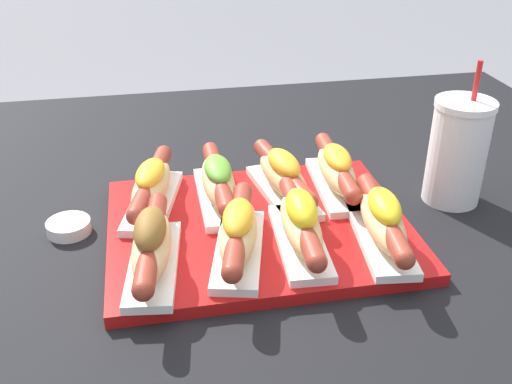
{
  "coord_description": "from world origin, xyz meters",
  "views": [
    {
      "loc": [
        -0.12,
        -0.85,
        1.21
      ],
      "look_at": [
        0.02,
        -0.11,
        0.8
      ],
      "focal_mm": 42.0,
      "sensor_mm": 36.0,
      "label": 1
    }
  ],
  "objects_px": {
    "hot_dog_2": "(301,223)",
    "sauce_bowl": "(69,226)",
    "hot_dog_3": "(383,221)",
    "drink_cup": "(457,152)",
    "serving_tray": "(259,228)",
    "hot_dog_4": "(151,186)",
    "hot_dog_6": "(283,176)",
    "hot_dog_1": "(238,232)",
    "hot_dog_5": "(218,182)",
    "hot_dog_0": "(152,245)",
    "hot_dog_7": "(336,170)"
  },
  "relations": [
    {
      "from": "hot_dog_5",
      "to": "hot_dog_3",
      "type": "bearing_deg",
      "value": -37.88
    },
    {
      "from": "serving_tray",
      "to": "sauce_bowl",
      "type": "xyz_separation_m",
      "value": [
        -0.27,
        0.06,
        0.0
      ]
    },
    {
      "from": "hot_dog_1",
      "to": "hot_dog_4",
      "type": "xyz_separation_m",
      "value": [
        -0.11,
        0.15,
        -0.0
      ]
    },
    {
      "from": "hot_dog_1",
      "to": "hot_dog_5",
      "type": "bearing_deg",
      "value": 92.49
    },
    {
      "from": "serving_tray",
      "to": "hot_dog_3",
      "type": "relative_size",
      "value": 1.93
    },
    {
      "from": "hot_dog_2",
      "to": "hot_dog_6",
      "type": "distance_m",
      "value": 0.14
    },
    {
      "from": "serving_tray",
      "to": "hot_dog_7",
      "type": "distance_m",
      "value": 0.17
    },
    {
      "from": "hot_dog_0",
      "to": "sauce_bowl",
      "type": "bearing_deg",
      "value": 130.59
    },
    {
      "from": "hot_dog_6",
      "to": "drink_cup",
      "type": "distance_m",
      "value": 0.27
    },
    {
      "from": "hot_dog_1",
      "to": "hot_dog_3",
      "type": "relative_size",
      "value": 0.98
    },
    {
      "from": "hot_dog_3",
      "to": "hot_dog_6",
      "type": "relative_size",
      "value": 1.0
    },
    {
      "from": "hot_dog_6",
      "to": "sauce_bowl",
      "type": "height_order",
      "value": "hot_dog_6"
    },
    {
      "from": "hot_dog_4",
      "to": "hot_dog_5",
      "type": "relative_size",
      "value": 0.97
    },
    {
      "from": "serving_tray",
      "to": "hot_dog_4",
      "type": "height_order",
      "value": "hot_dog_4"
    },
    {
      "from": "hot_dog_3",
      "to": "hot_dog_4",
      "type": "bearing_deg",
      "value": 151.87
    },
    {
      "from": "hot_dog_2",
      "to": "hot_dog_4",
      "type": "distance_m",
      "value": 0.24
    },
    {
      "from": "hot_dog_4",
      "to": "hot_dog_6",
      "type": "distance_m",
      "value": 0.2
    },
    {
      "from": "hot_dog_0",
      "to": "hot_dog_2",
      "type": "xyz_separation_m",
      "value": [
        0.2,
        0.01,
        -0.0
      ]
    },
    {
      "from": "hot_dog_5",
      "to": "drink_cup",
      "type": "height_order",
      "value": "drink_cup"
    },
    {
      "from": "hot_dog_5",
      "to": "hot_dog_6",
      "type": "height_order",
      "value": "hot_dog_6"
    },
    {
      "from": "hot_dog_7",
      "to": "sauce_bowl",
      "type": "relative_size",
      "value": 3.51
    },
    {
      "from": "hot_dog_6",
      "to": "hot_dog_7",
      "type": "relative_size",
      "value": 0.99
    },
    {
      "from": "hot_dog_6",
      "to": "hot_dog_1",
      "type": "bearing_deg",
      "value": -123.25
    },
    {
      "from": "hot_dog_3",
      "to": "drink_cup",
      "type": "height_order",
      "value": "drink_cup"
    },
    {
      "from": "hot_dog_1",
      "to": "hot_dog_4",
      "type": "distance_m",
      "value": 0.18
    },
    {
      "from": "serving_tray",
      "to": "hot_dog_0",
      "type": "bearing_deg",
      "value": -151.84
    },
    {
      "from": "hot_dog_3",
      "to": "sauce_bowl",
      "type": "height_order",
      "value": "hot_dog_3"
    },
    {
      "from": "hot_dog_7",
      "to": "hot_dog_2",
      "type": "bearing_deg",
      "value": -123.52
    },
    {
      "from": "serving_tray",
      "to": "hot_dog_5",
      "type": "height_order",
      "value": "hot_dog_5"
    },
    {
      "from": "hot_dog_5",
      "to": "serving_tray",
      "type": "bearing_deg",
      "value": -57.58
    },
    {
      "from": "hot_dog_2",
      "to": "hot_dog_6",
      "type": "xyz_separation_m",
      "value": [
        0.01,
        0.14,
        -0.0
      ]
    },
    {
      "from": "hot_dog_0",
      "to": "hot_dog_2",
      "type": "bearing_deg",
      "value": 4.15
    },
    {
      "from": "serving_tray",
      "to": "hot_dog_3",
      "type": "xyz_separation_m",
      "value": [
        0.15,
        -0.08,
        0.04
      ]
    },
    {
      "from": "hot_dog_6",
      "to": "hot_dog_7",
      "type": "bearing_deg",
      "value": 3.45
    },
    {
      "from": "hot_dog_1",
      "to": "hot_dog_4",
      "type": "relative_size",
      "value": 1.0
    },
    {
      "from": "hot_dog_1",
      "to": "hot_dog_4",
      "type": "height_order",
      "value": "hot_dog_1"
    },
    {
      "from": "hot_dog_5",
      "to": "hot_dog_4",
      "type": "bearing_deg",
      "value": 177.44
    },
    {
      "from": "hot_dog_1",
      "to": "hot_dog_7",
      "type": "xyz_separation_m",
      "value": [
        0.18,
        0.15,
        -0.0
      ]
    },
    {
      "from": "hot_dog_1",
      "to": "hot_dog_2",
      "type": "distance_m",
      "value": 0.08
    },
    {
      "from": "hot_dog_3",
      "to": "drink_cup",
      "type": "bearing_deg",
      "value": 36.37
    },
    {
      "from": "hot_dog_2",
      "to": "hot_dog_6",
      "type": "relative_size",
      "value": 1.01
    },
    {
      "from": "hot_dog_1",
      "to": "hot_dog_5",
      "type": "relative_size",
      "value": 0.97
    },
    {
      "from": "hot_dog_2",
      "to": "hot_dog_7",
      "type": "height_order",
      "value": "hot_dog_2"
    },
    {
      "from": "hot_dog_2",
      "to": "sauce_bowl",
      "type": "relative_size",
      "value": 3.52
    },
    {
      "from": "serving_tray",
      "to": "hot_dog_2",
      "type": "height_order",
      "value": "hot_dog_2"
    },
    {
      "from": "hot_dog_1",
      "to": "hot_dog_5",
      "type": "xyz_separation_m",
      "value": [
        -0.01,
        0.15,
        -0.0
      ]
    },
    {
      "from": "hot_dog_3",
      "to": "hot_dog_5",
      "type": "relative_size",
      "value": 0.99
    },
    {
      "from": "hot_dog_4",
      "to": "serving_tray",
      "type": "bearing_deg",
      "value": -28.27
    },
    {
      "from": "hot_dog_3",
      "to": "hot_dog_4",
      "type": "relative_size",
      "value": 1.02
    },
    {
      "from": "drink_cup",
      "to": "hot_dog_3",
      "type": "bearing_deg",
      "value": -143.63
    }
  ]
}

